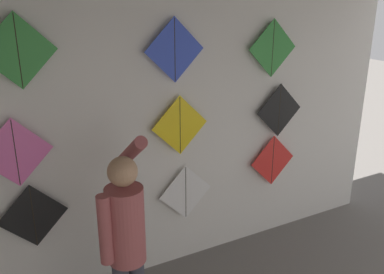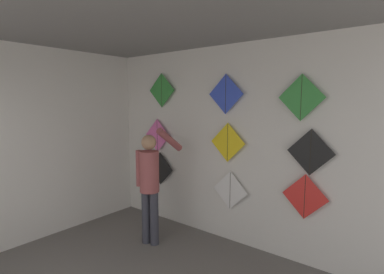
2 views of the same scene
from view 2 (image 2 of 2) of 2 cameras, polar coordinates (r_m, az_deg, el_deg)
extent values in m
cube|color=silver|center=(4.34, 6.59, -1.44)|extent=(5.04, 0.06, 2.80)
cube|color=silver|center=(4.71, -32.09, -1.79)|extent=(0.06, 4.98, 2.80)
cube|color=gray|center=(2.84, -18.27, 22.73)|extent=(5.04, 4.98, 0.04)
cylinder|color=#383842|center=(4.46, -8.74, -14.80)|extent=(0.12, 0.12, 0.76)
cylinder|color=#383842|center=(4.40, -7.20, -15.12)|extent=(0.12, 0.12, 0.76)
cylinder|color=#9E4C4C|center=(4.23, -8.13, -6.52)|extent=(0.27, 0.27, 0.57)
sphere|color=tan|center=(4.15, -8.23, -1.00)|extent=(0.21, 0.21, 0.21)
cylinder|color=#9E4C4C|center=(4.31, -10.00, -5.87)|extent=(0.10, 0.10, 0.51)
cylinder|color=#9E4C4C|center=(4.21, -4.27, -0.53)|extent=(0.10, 0.47, 0.37)
cube|color=black|center=(5.13, -6.05, -5.97)|extent=(0.55, 0.01, 0.55)
cylinder|color=black|center=(5.13, -6.07, -5.97)|extent=(0.01, 0.01, 0.53)
cube|color=white|center=(4.34, 7.28, -10.06)|extent=(0.55, 0.01, 0.55)
cylinder|color=black|center=(4.34, 7.27, -10.07)|extent=(0.01, 0.01, 0.53)
cube|color=red|center=(3.90, 20.68, -10.58)|extent=(0.55, 0.01, 0.55)
cylinder|color=black|center=(3.89, 20.67, -10.59)|extent=(0.01, 0.01, 0.53)
cube|color=pink|center=(5.08, -6.62, 0.29)|extent=(0.55, 0.01, 0.55)
cylinder|color=black|center=(5.08, -6.64, 0.29)|extent=(0.01, 0.01, 0.53)
cube|color=yellow|center=(4.22, 6.80, -1.05)|extent=(0.55, 0.01, 0.55)
cylinder|color=black|center=(4.22, 6.79, -1.06)|extent=(0.01, 0.01, 0.53)
cube|color=black|center=(3.76, 21.64, -2.71)|extent=(0.55, 0.01, 0.55)
cylinder|color=black|center=(3.76, 21.63, -2.72)|extent=(0.01, 0.01, 0.53)
cube|color=#338C38|center=(4.97, -5.81, 8.83)|extent=(0.55, 0.01, 0.55)
cylinder|color=black|center=(4.97, -5.82, 8.83)|extent=(0.01, 0.01, 0.53)
cube|color=blue|center=(4.20, 6.44, 8.13)|extent=(0.55, 0.01, 0.55)
cylinder|color=black|center=(4.20, 6.43, 8.13)|extent=(0.01, 0.01, 0.53)
cube|color=#338C38|center=(3.75, 20.10, 7.08)|extent=(0.55, 0.01, 0.55)
cylinder|color=black|center=(3.75, 20.09, 7.08)|extent=(0.01, 0.01, 0.53)
camera|label=1|loc=(3.88, -48.11, 13.71)|focal=40.00mm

